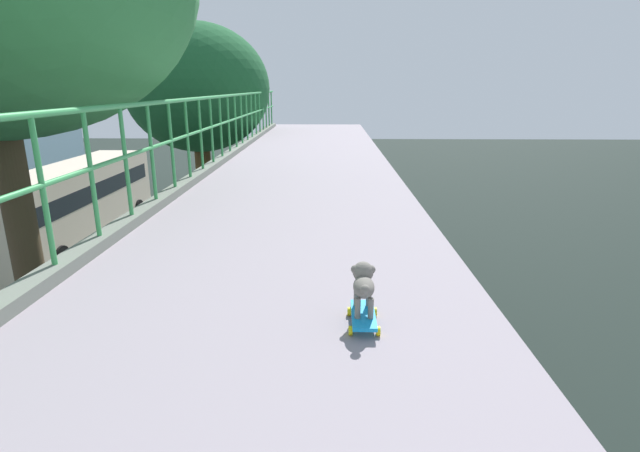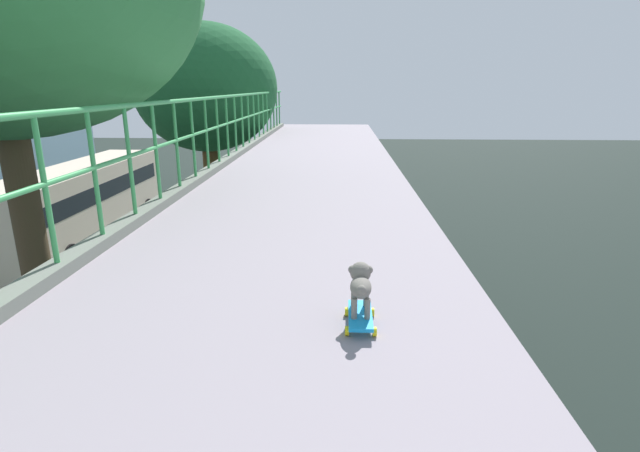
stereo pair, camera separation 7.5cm
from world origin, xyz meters
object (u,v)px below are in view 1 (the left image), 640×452
Objects in this scene: small_dog at (364,282)px; city_bus at (69,202)px; car_white_fifth at (32,340)px; toy_skateboard at (363,316)px.

city_bus is at bearing 124.13° from small_dog.
car_white_fifth is 11.25× the size of toy_skateboard.
city_bus reaches higher than car_white_fifth.
toy_skateboard is (11.25, -16.65, 3.28)m from city_bus.
car_white_fifth is at bearing 135.31° from small_dog.
small_dog is (0.00, 0.06, 0.21)m from toy_skateboard.
car_white_fifth is at bearing -67.38° from city_bus.
small_dog is at bearing 89.73° from toy_skateboard.
small_dog reaches higher than city_bus.
car_white_fifth is 10.14m from city_bus.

